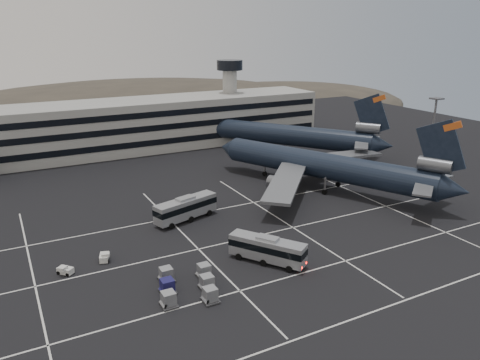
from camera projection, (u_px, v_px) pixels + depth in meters
name	position (u px, v px, depth m)	size (l,w,h in m)	color
ground	(244.00, 251.00, 73.34)	(260.00, 260.00, 0.00)	black
lane_markings	(247.00, 248.00, 74.37)	(90.00, 55.62, 0.01)	silver
terminal	(113.00, 128.00, 129.64)	(125.00, 26.00, 24.00)	gray
hills	(111.00, 126.00, 227.88)	(352.00, 180.00, 44.00)	#38332B
lightpole_right	(433.00, 126.00, 108.14)	(2.40, 2.40, 18.28)	slate
trijet_main	(326.00, 166.00, 100.03)	(43.29, 54.30, 18.08)	black
trijet_far	(288.00, 134.00, 128.86)	(38.77, 50.10, 18.08)	black
bus_near	(267.00, 248.00, 69.22)	(8.80, 11.26, 4.15)	#929499
bus_far	(186.00, 208.00, 84.60)	(12.79, 6.37, 4.41)	#929499
tug_a	(104.00, 257.00, 70.07)	(1.97, 2.54, 1.45)	silver
tug_b	(66.00, 270.00, 66.39)	(2.39, 2.46, 1.38)	silver
uld_cluster	(187.00, 284.00, 62.07)	(9.45, 10.36, 1.95)	#2D2D30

